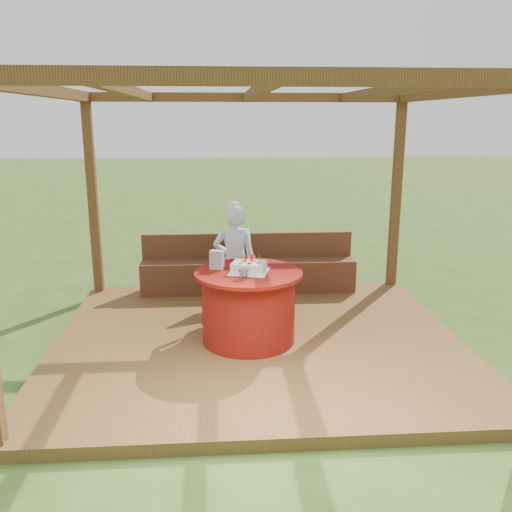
{
  "coord_description": "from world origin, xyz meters",
  "views": [
    {
      "loc": [
        -0.43,
        -5.66,
        2.51
      ],
      "look_at": [
        0.0,
        0.25,
        1.0
      ],
      "focal_mm": 38.0,
      "sensor_mm": 36.0,
      "label": 1
    }
  ],
  "objects": [
    {
      "name": "deck",
      "position": [
        0.0,
        0.0,
        0.06
      ],
      "size": [
        4.5,
        4.0,
        0.12
      ],
      "primitive_type": "cube",
      "color": "brown",
      "rests_on": "ground"
    },
    {
      "name": "pergola",
      "position": [
        0.0,
        0.0,
        2.41
      ],
      "size": [
        4.5,
        4.0,
        2.72
      ],
      "color": "brown",
      "rests_on": "deck"
    },
    {
      "name": "birthday_cake",
      "position": [
        -0.1,
        -0.1,
        0.97
      ],
      "size": [
        0.49,
        0.49,
        0.18
      ],
      "color": "white",
      "rests_on": "table"
    },
    {
      "name": "elderly_woman",
      "position": [
        -0.23,
        0.63,
        0.85
      ],
      "size": [
        0.51,
        0.34,
        1.46
      ],
      "color": "#ABD8FF",
      "rests_on": "deck"
    },
    {
      "name": "chair",
      "position": [
        -0.17,
        1.15,
        0.63
      ],
      "size": [
        0.59,
        0.59,
        0.9
      ],
      "color": "#341C10",
      "rests_on": "deck"
    },
    {
      "name": "gift_bag",
      "position": [
        -0.44,
        0.04,
        1.02
      ],
      "size": [
        0.17,
        0.13,
        0.21
      ],
      "primitive_type": "cube",
      "rotation": [
        0.0,
        0.0,
        -0.32
      ],
      "color": "pink",
      "rests_on": "table"
    },
    {
      "name": "ground",
      "position": [
        0.0,
        0.0,
        0.0
      ],
      "size": [
        60.0,
        60.0,
        0.0
      ],
      "primitive_type": "plane",
      "color": "#36541C",
      "rests_on": "ground"
    },
    {
      "name": "drinking_glass",
      "position": [
        -0.17,
        -0.34,
        0.97
      ],
      "size": [
        0.13,
        0.13,
        0.1
      ],
      "primitive_type": "imported",
      "rotation": [
        0.0,
        0.0,
        0.21
      ],
      "color": "white",
      "rests_on": "table"
    },
    {
      "name": "bench",
      "position": [
        0.0,
        1.72,
        0.38
      ],
      "size": [
        3.0,
        0.42,
        0.8
      ],
      "color": "brown",
      "rests_on": "deck"
    },
    {
      "name": "table",
      "position": [
        -0.11,
        -0.08,
        0.52
      ],
      "size": [
        1.16,
        1.16,
        0.8
      ],
      "color": "maroon",
      "rests_on": "deck"
    }
  ]
}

